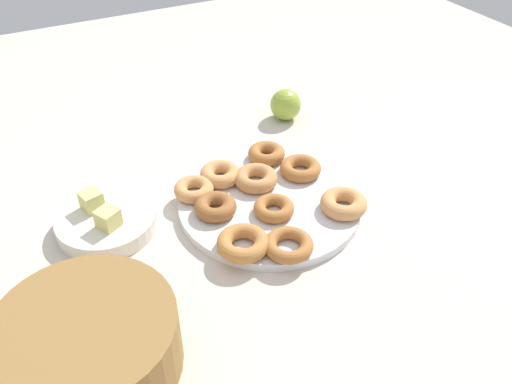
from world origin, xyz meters
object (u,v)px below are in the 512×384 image
object	(u,v)px
donut_4	(344,203)
melon_chunk_left	(108,218)
donut_3	(300,168)
donut_5	(243,243)
basket	(88,344)
apple	(286,105)
donut_6	(274,208)
fruit_bowl	(106,222)
melon_chunk_right	(91,200)
donut_9	(266,154)
donut_2	(215,207)
donut_8	(194,189)
donut_1	(258,178)
donut_plate	(269,203)
donut_7	(288,245)
donut_0	(220,174)

from	to	relation	value
donut_4	melon_chunk_left	bearing A→B (deg)	71.10
donut_3	donut_4	world-z (taller)	donut_4
donut_5	basket	size ratio (longest dim) A/B	0.36
donut_3	apple	bearing A→B (deg)	-22.92
donut_6	fruit_bowl	distance (m)	0.32
donut_3	basket	distance (m)	0.56
donut_4	donut_5	size ratio (longest dim) A/B	0.96
donut_5	fruit_bowl	distance (m)	0.27
fruit_bowl	melon_chunk_left	xyz separation A→B (m)	(-0.03, 0.00, 0.03)
melon_chunk_right	donut_9	bearing A→B (deg)	-87.94
donut_2	apple	world-z (taller)	apple
donut_5	melon_chunk_right	world-z (taller)	melon_chunk_right
donut_3	donut_6	xyz separation A→B (m)	(-0.09, 0.11, -0.00)
donut_2	donut_3	bearing A→B (deg)	-80.21
donut_5	donut_4	bearing A→B (deg)	-87.38
donut_2	donut_4	xyz separation A→B (m)	(-0.10, -0.22, 0.00)
donut_9	melon_chunk_right	size ratio (longest dim) A/B	2.24
donut_3	donut_8	xyz separation A→B (m)	(0.03, 0.23, -0.00)
donut_8	melon_chunk_left	size ratio (longest dim) A/B	2.20
donut_1	donut_plate	bearing A→B (deg)	176.10
donut_7	donut_8	distance (m)	0.24
apple	donut_9	bearing A→B (deg)	139.09
donut_9	basket	xyz separation A→B (m)	(-0.33, 0.46, 0.02)
donut_9	donut_7	bearing A→B (deg)	159.55
apple	donut_3	bearing A→B (deg)	157.08
melon_chunk_right	apple	distance (m)	0.55
donut_5	donut_6	size ratio (longest dim) A/B	1.20
donut_5	donut_1	bearing A→B (deg)	-34.94
donut_9	donut_6	bearing A→B (deg)	156.21
donut_4	apple	bearing A→B (deg)	-13.36
donut_7	donut_8	size ratio (longest dim) A/B	1.11
donut_3	donut_4	size ratio (longest dim) A/B	0.96
donut_8	donut_6	bearing A→B (deg)	-137.40
donut_0	donut_1	xyz separation A→B (m)	(-0.05, -0.06, -0.00)
fruit_bowl	melon_chunk_right	world-z (taller)	melon_chunk_right
donut_9	melon_chunk_right	bearing A→B (deg)	92.06
donut_1	fruit_bowl	world-z (taller)	donut_1
donut_2	donut_7	xyz separation A→B (m)	(-0.15, -0.07, -0.00)
donut_0	donut_4	world-z (taller)	same
donut_5	melon_chunk_left	world-z (taller)	melon_chunk_left
donut_6	melon_chunk_left	distance (m)	0.31
donut_5	donut_9	bearing A→B (deg)	-36.39
donut_5	apple	distance (m)	0.50
donut_1	fruit_bowl	bearing A→B (deg)	85.43
donut_plate	donut_9	world-z (taller)	donut_9
donut_9	basket	distance (m)	0.57
donut_3	melon_chunk_left	xyz separation A→B (m)	(0.00, 0.40, 0.02)
donut_6	donut_9	xyz separation A→B (m)	(0.17, -0.07, 0.00)
basket	donut_5	bearing A→B (deg)	-70.79
donut_4	donut_7	size ratio (longest dim) A/B	1.02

